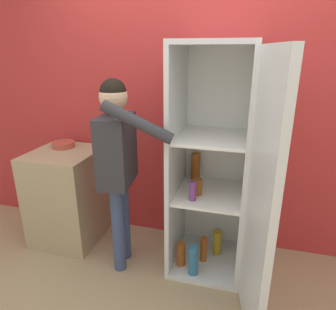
% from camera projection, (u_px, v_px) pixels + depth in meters
% --- Properties ---
extents(ground_plane, '(12.00, 12.00, 0.00)m').
position_uv_depth(ground_plane, '(158.00, 305.00, 2.20)').
color(ground_plane, tan).
extents(wall_back, '(7.00, 0.06, 2.55)m').
position_uv_depth(wall_back, '(189.00, 109.00, 2.67)').
color(wall_back, '#B72D2D').
rests_on(wall_back, ground_plane).
extents(refrigerator, '(0.74, 1.23, 1.84)m').
position_uv_depth(refrigerator, '(219.00, 171.00, 2.29)').
color(refrigerator, silver).
rests_on(refrigerator, ground_plane).
extents(person, '(0.64, 0.53, 1.58)m').
position_uv_depth(person, '(118.00, 154.00, 2.32)').
color(person, '#384770').
rests_on(person, ground_plane).
extents(counter, '(0.59, 0.63, 0.89)m').
position_uv_depth(counter, '(68.00, 196.00, 2.88)').
color(counter, tan).
rests_on(counter, ground_plane).
extents(bowl, '(0.21, 0.21, 0.05)m').
position_uv_depth(bowl, '(63.00, 145.00, 2.85)').
color(bowl, '#B24738').
rests_on(bowl, counter).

